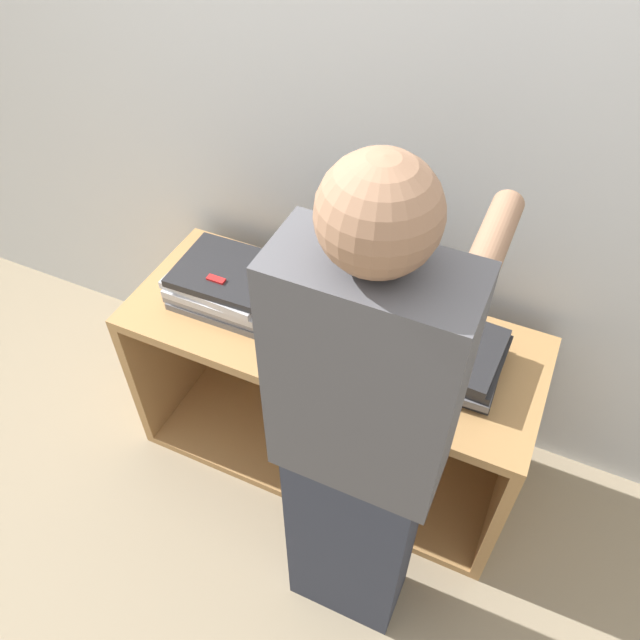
# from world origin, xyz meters

# --- Properties ---
(ground_plane) EXTENTS (12.00, 12.00, 0.00)m
(ground_plane) POSITION_xyz_m (0.00, 0.00, 0.00)
(ground_plane) COLOR gray
(wall_back) EXTENTS (8.00, 0.05, 2.40)m
(wall_back) POSITION_xyz_m (0.00, 0.64, 1.20)
(wall_back) COLOR silver
(wall_back) RESTS_ON ground_plane
(cart) EXTENTS (1.36, 0.54, 0.69)m
(cart) POSITION_xyz_m (0.00, 0.34, 0.35)
(cart) COLOR #A87A47
(cart) RESTS_ON ground_plane
(laptop_open) EXTENTS (0.34, 0.37, 0.27)m
(laptop_open) POSITION_xyz_m (0.00, 0.33, 0.75)
(laptop_open) COLOR #333338
(laptop_open) RESTS_ON cart
(laptop_stack_left) EXTENTS (0.36, 0.28, 0.13)m
(laptop_stack_left) POSITION_xyz_m (-0.37, 0.26, 0.76)
(laptop_stack_left) COLOR slate
(laptop_stack_left) RESTS_ON cart
(laptop_stack_right) EXTENTS (0.36, 0.30, 0.10)m
(laptop_stack_right) POSITION_xyz_m (0.36, 0.27, 0.75)
(laptop_stack_right) COLOR #232326
(laptop_stack_right) RESTS_ON cart
(person) EXTENTS (0.40, 0.53, 1.65)m
(person) POSITION_xyz_m (0.28, -0.19, 0.83)
(person) COLOR #2D3342
(person) RESTS_ON ground_plane
(inventory_tag) EXTENTS (0.06, 0.02, 0.01)m
(inventory_tag) POSITION_xyz_m (-0.37, 0.20, 0.83)
(inventory_tag) COLOR red
(inventory_tag) RESTS_ON laptop_stack_left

